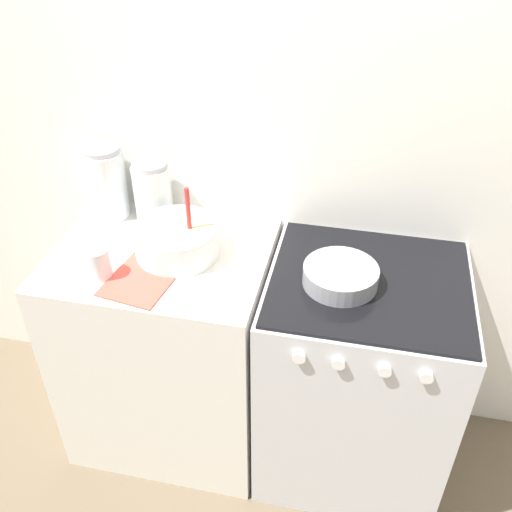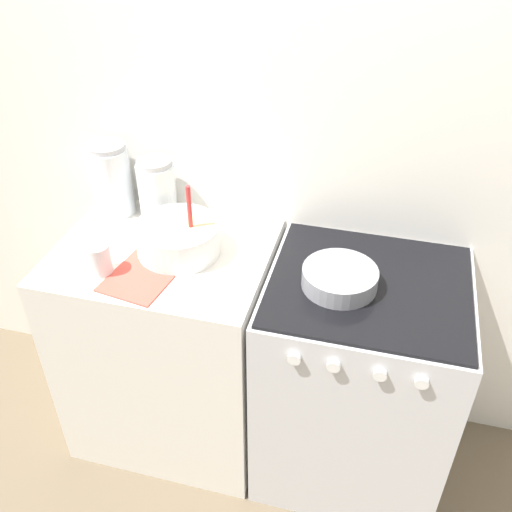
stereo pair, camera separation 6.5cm
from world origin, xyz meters
name	(u,v)px [view 2 (the right image)]	position (x,y,z in m)	size (l,w,h in m)	color
ground_plane	(245,499)	(0.00, 0.00, 0.00)	(12.00, 12.00, 0.00)	brown
wall_back	(289,147)	(0.00, 0.63, 1.20)	(4.50, 0.05, 2.40)	white
countertop_cabinet	(173,344)	(-0.37, 0.30, 0.46)	(0.75, 0.60, 0.91)	silver
stove	(356,379)	(0.35, 0.30, 0.46)	(0.67, 0.62, 0.91)	silver
mixing_bowl	(178,236)	(-0.31, 0.31, 0.98)	(0.29, 0.29, 0.27)	white
baking_pan	(340,277)	(0.25, 0.26, 0.95)	(0.24, 0.24, 0.07)	gray
storage_jar_left	(112,183)	(-0.64, 0.51, 1.03)	(0.15, 0.15, 0.28)	silver
storage_jar_middle	(157,194)	(-0.46, 0.51, 1.01)	(0.14, 0.14, 0.24)	silver
tin_can	(99,259)	(-0.52, 0.14, 0.97)	(0.08, 0.08, 0.11)	silver
recipe_page	(146,272)	(-0.38, 0.17, 0.91)	(0.24, 0.32, 0.01)	#CC4C3F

